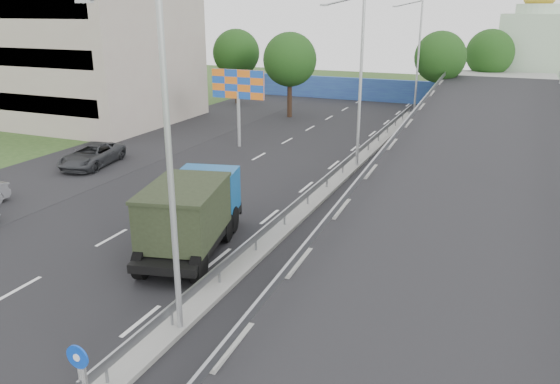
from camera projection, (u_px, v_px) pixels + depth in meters
The scene contains 19 objects.
road_surface at pixel (270, 189), 30.29m from camera, with size 26.00×90.00×0.04m, color black.
parking_strip at pixel (86, 164), 35.15m from camera, with size 8.00×90.00×0.05m, color black.
median at pixel (343, 174), 32.62m from camera, with size 1.00×44.00×0.20m, color gray.
overpass_ramp at pixel (478, 161), 29.29m from camera, with size 10.00×50.00×3.50m.
median_guardrail at pixel (343, 164), 32.42m from camera, with size 0.09×44.00×0.71m.
sign_bollard at pixel (82, 374), 13.32m from camera, with size 0.64×0.23×1.67m.
lamp_post_near at pixel (163, 149), 15.08m from camera, with size 2.74×0.18×10.08m.
lamp_post_mid at pixel (358, 74), 32.50m from camera, with size 2.74×0.18×10.08m.
lamp_post_far at pixel (417, 51), 49.92m from camera, with size 2.74×0.18×10.08m.
beige_building at pixel (50, 50), 48.92m from camera, with size 24.00×14.00×12.00m, color #A8988D.
blue_wall at pixel (384, 91), 58.15m from camera, with size 30.00×0.50×2.40m, color #283C95.
church at pixel (532, 50), 58.58m from camera, with size 7.00×7.00×13.80m.
billboard at pixel (238, 89), 38.17m from camera, with size 4.00×0.24×5.50m.
tree_left_mid at pixel (290, 60), 48.68m from camera, with size 4.80×4.80×7.60m.
tree_median_far at pixel (440, 57), 51.16m from camera, with size 4.80×4.80×7.60m.
tree_left_far at pixel (236, 53), 56.02m from camera, with size 4.80×4.80×7.60m.
tree_ramp_far at pixel (490, 53), 55.76m from camera, with size 4.80×4.80×7.60m.
dump_truck at pixel (192, 211), 22.10m from camera, with size 4.09×7.35×3.07m.
parked_car_c at pixel (92, 155), 34.48m from camera, with size 2.32×5.04×1.40m, color #303134.
Camera 1 is at (8.88, -6.21, 9.49)m, focal length 35.00 mm.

